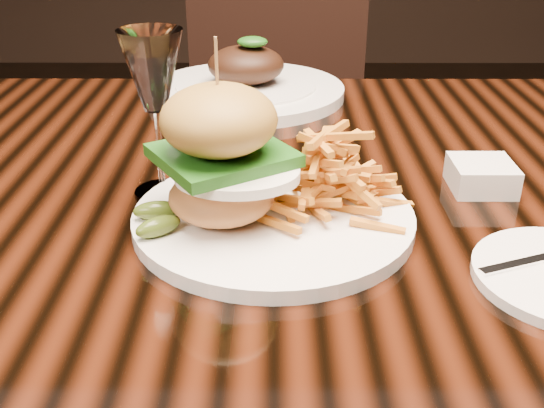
{
  "coord_description": "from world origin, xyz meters",
  "views": [
    {
      "loc": [
        -0.04,
        -0.66,
        1.06
      ],
      "look_at": [
        -0.04,
        -0.16,
        0.81
      ],
      "focal_mm": 42.0,
      "sensor_mm": 36.0,
      "label": 1
    }
  ],
  "objects_px": {
    "burger_plate": "(272,177)",
    "wine_glass": "(153,77)",
    "dining_table": "(305,244)",
    "chair_far": "(277,112)",
    "far_dish": "(246,85)"
  },
  "relations": [
    {
      "from": "burger_plate",
      "to": "wine_glass",
      "type": "distance_m",
      "value": 0.16
    },
    {
      "from": "dining_table",
      "to": "wine_glass",
      "type": "relative_size",
      "value": 8.79
    },
    {
      "from": "burger_plate",
      "to": "wine_glass",
      "type": "bearing_deg",
      "value": 129.3
    },
    {
      "from": "chair_far",
      "to": "far_dish",
      "type": "bearing_deg",
      "value": -95.61
    },
    {
      "from": "burger_plate",
      "to": "dining_table",
      "type": "bearing_deg",
      "value": 46.41
    },
    {
      "from": "wine_glass",
      "to": "far_dish",
      "type": "bearing_deg",
      "value": 77.56
    },
    {
      "from": "far_dish",
      "to": "burger_plate",
      "type": "bearing_deg",
      "value": -84.35
    },
    {
      "from": "dining_table",
      "to": "burger_plate",
      "type": "height_order",
      "value": "burger_plate"
    },
    {
      "from": "burger_plate",
      "to": "wine_glass",
      "type": "relative_size",
      "value": 1.57
    },
    {
      "from": "dining_table",
      "to": "burger_plate",
      "type": "xyz_separation_m",
      "value": [
        -0.04,
        -0.09,
        0.13
      ]
    },
    {
      "from": "dining_table",
      "to": "chair_far",
      "type": "xyz_separation_m",
      "value": [
        -0.03,
        0.89,
        -0.13
      ]
    },
    {
      "from": "far_dish",
      "to": "wine_glass",
      "type": "bearing_deg",
      "value": -102.44
    },
    {
      "from": "wine_glass",
      "to": "chair_far",
      "type": "relative_size",
      "value": 0.19
    },
    {
      "from": "dining_table",
      "to": "wine_glass",
      "type": "distance_m",
      "value": 0.27
    },
    {
      "from": "burger_plate",
      "to": "chair_far",
      "type": "bearing_deg",
      "value": 69.17
    }
  ]
}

